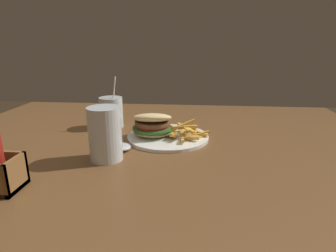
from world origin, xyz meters
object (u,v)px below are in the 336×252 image
at_px(meal_plate_near, 161,130).
at_px(juice_glass, 111,114).
at_px(spoon, 122,146).
at_px(beer_glass, 105,134).

height_order(meal_plate_near, juice_glass, juice_glass).
bearing_deg(meal_plate_near, juice_glass, -30.34).
distance_m(meal_plate_near, spoon, 0.15).
xyz_separation_m(beer_glass, juice_glass, (0.07, -0.29, -0.02)).
bearing_deg(meal_plate_near, spoon, 44.05).
bearing_deg(spoon, juice_glass, 171.10).
relative_size(meal_plate_near, juice_glass, 1.42).
relative_size(beer_glass, juice_glass, 0.76).
xyz_separation_m(meal_plate_near, juice_glass, (0.19, -0.11, 0.02)).
height_order(meal_plate_near, spoon, meal_plate_near).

